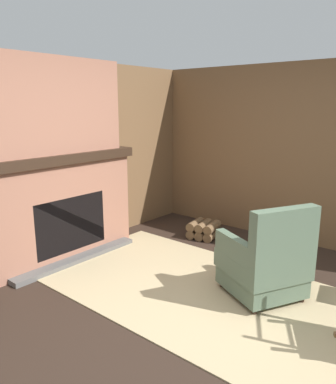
{
  "coord_description": "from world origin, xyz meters",
  "views": [
    {
      "loc": [
        1.59,
        -2.51,
        1.83
      ],
      "look_at": [
        -0.93,
        0.53,
        0.9
      ],
      "focal_mm": 35.0,
      "sensor_mm": 36.0,
      "label": 1
    }
  ],
  "objects_px": {
    "firewood_stack": "(204,230)",
    "storage_case": "(97,144)",
    "decorative_plate_on_mantel": "(50,141)",
    "armchair": "(265,264)"
  },
  "relations": [
    {
      "from": "armchair",
      "to": "decorative_plate_on_mantel",
      "type": "distance_m",
      "value": 2.71
    },
    {
      "from": "firewood_stack",
      "to": "storage_case",
      "type": "height_order",
      "value": "storage_case"
    },
    {
      "from": "decorative_plate_on_mantel",
      "to": "firewood_stack",
      "type": "bearing_deg",
      "value": 59.58
    },
    {
      "from": "armchair",
      "to": "decorative_plate_on_mantel",
      "type": "bearing_deg",
      "value": 43.82
    },
    {
      "from": "firewood_stack",
      "to": "decorative_plate_on_mantel",
      "type": "bearing_deg",
      "value": -120.42
    },
    {
      "from": "firewood_stack",
      "to": "storage_case",
      "type": "relative_size",
      "value": 1.62
    },
    {
      "from": "firewood_stack",
      "to": "storage_case",
      "type": "bearing_deg",
      "value": -133.49
    },
    {
      "from": "firewood_stack",
      "to": "decorative_plate_on_mantel",
      "type": "relative_size",
      "value": 1.53
    },
    {
      "from": "armchair",
      "to": "storage_case",
      "type": "relative_size",
      "value": 3.5
    },
    {
      "from": "storage_case",
      "to": "decorative_plate_on_mantel",
      "type": "bearing_deg",
      "value": -91.72
    }
  ]
}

